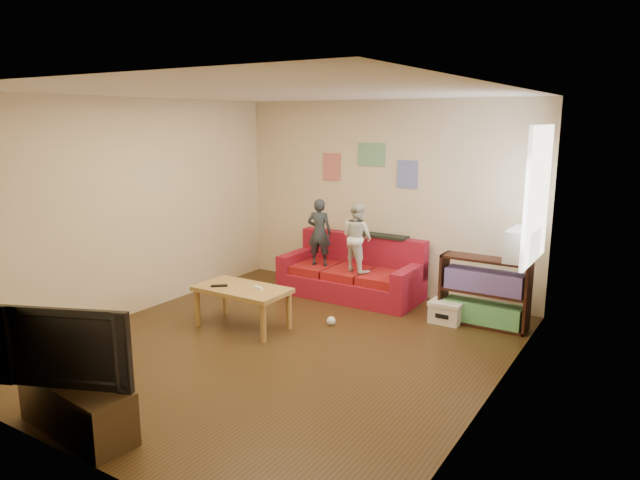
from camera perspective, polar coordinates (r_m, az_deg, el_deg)
The scene contains 17 objects.
room_shell at distance 5.96m, azimuth -4.07°, elevation 1.46°, with size 4.52×5.02×2.72m.
sofa at distance 8.04m, azimuth 3.30°, elevation -3.53°, with size 1.94×0.89×0.86m.
child_a at distance 7.98m, azimuth -0.07°, elevation 0.78°, with size 0.35×0.23×0.95m, color #282E38.
child_b at distance 7.69m, azimuth 3.73°, elevation 0.29°, with size 0.46×0.36×0.94m, color silver.
coffee_table at distance 6.82m, azimuth -7.78°, elevation -5.28°, with size 1.10×0.61×0.50m.
remote at distance 6.87m, azimuth -10.05°, elevation -4.52°, with size 0.20×0.05×0.02m, color black.
game_controller at distance 6.71m, azimuth -6.20°, elevation -4.76°, with size 0.14×0.04×0.03m, color white.
bookshelf at distance 7.12m, azimuth 16.07°, elevation -5.35°, with size 1.04×0.31×0.83m.
window at distance 6.55m, azimuth 20.92°, elevation 4.22°, with size 0.04×1.08×1.48m, color white.
ac_unit at distance 6.67m, azimuth 19.55°, elevation -0.45°, with size 0.28×0.55×0.35m, color #B7B2A3.
artwork_left at distance 8.44m, azimuth 1.17°, elevation 7.33°, with size 0.30×0.01×0.40m, color #D87266.
artwork_center at distance 8.11m, azimuth 5.17°, elevation 8.51°, with size 0.42×0.01×0.32m, color #72B27F.
artwork_right at distance 7.90m, azimuth 8.72°, elevation 6.51°, with size 0.30×0.01×0.38m, color #727FCC.
file_box at distance 7.17m, azimuth 12.49°, elevation -7.03°, with size 0.39×0.29×0.27m.
tv_stand at distance 5.08m, azimuth -23.16°, elevation -15.04°, with size 1.13×0.38×0.43m, color #402F1A.
television at distance 4.87m, azimuth -23.68°, elevation -9.43°, with size 1.11×0.15×0.64m, color black.
tissue at distance 6.94m, azimuth 1.12°, elevation -8.10°, with size 0.11×0.11×0.11m, color white.
Camera 1 is at (3.45, -4.74, 2.44)m, focal length 32.00 mm.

